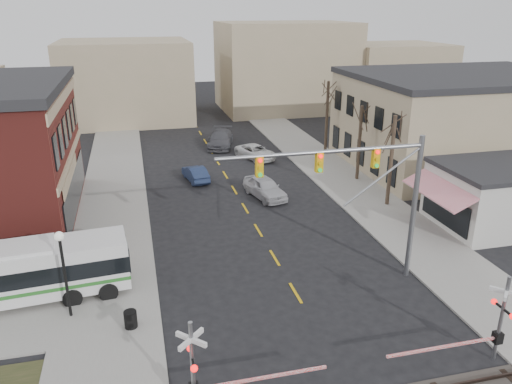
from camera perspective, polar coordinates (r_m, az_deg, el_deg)
The scene contains 20 objects.
ground at distance 25.17m, azimuth 6.00°, elevation -13.76°, with size 160.00×160.00×0.00m, color black.
sidewalk_west at distance 41.93m, azimuth -15.89°, elevation 0.12°, with size 5.00×60.00×0.12m, color gray.
sidewalk_east at distance 45.18m, azimuth 8.88°, elevation 2.15°, with size 5.00×60.00×0.12m, color gray.
tan_building at distance 50.20m, azimuth 22.57°, elevation 7.65°, with size 20.30×15.30×8.50m.
awning_shop at distance 37.30m, azimuth 26.04°, elevation -0.34°, with size 9.74×6.20×4.30m.
tree_east_a at distance 37.74m, azimuth 15.18°, elevation 3.44°, with size 0.28×0.28×6.75m.
tree_east_b at distance 43.05m, azimuth 11.73°, elevation 5.50°, with size 0.28×0.28×6.30m.
tree_east_c at distance 50.14m, azimuth 8.09°, elevation 8.36°, with size 0.28×0.28×7.20m.
transit_bus at distance 27.78m, azimuth -26.52°, elevation -8.43°, with size 11.76×3.57×2.98m.
traffic_signal_mast at distance 25.84m, azimuth 12.46°, elevation 1.18°, with size 10.77×0.30×8.00m.
rr_crossing_west at distance 19.00m, azimuth -5.88°, elevation -19.42°, with size 5.60×1.36×4.00m.
rr_crossing_east at distance 23.28m, azimuth 25.37°, elevation -13.22°, with size 5.60×1.36×4.00m.
street_lamp at distance 24.80m, azimuth -21.27°, elevation -6.93°, with size 0.44×0.44×4.44m.
trash_bin at distance 24.49m, azimuth -14.14°, elevation -13.92°, with size 0.60×0.60×0.82m, color black.
car_a at distance 38.91m, azimuth 1.03°, elevation 0.51°, with size 1.90×4.71×1.61m, color #B0B0B5.
car_b at distance 42.95m, azimuth -6.94°, elevation 2.11°, with size 1.40×4.01×1.32m, color #1D2949.
car_c at distance 48.98m, azimuth -0.03°, elevation 4.59°, with size 2.20×4.77×1.33m, color silver.
car_d at distance 53.34m, azimuth -4.08°, elevation 6.08°, with size 2.38×5.84×1.70m, color #46474C.
pedestrian_near at distance 27.43m, azimuth -16.61°, elevation -9.09°, with size 0.62×0.41×1.70m, color #4E403E.
pedestrian_far at distance 29.37m, azimuth -19.92°, elevation -7.53°, with size 0.78×0.61×1.61m, color #383A63.
Camera 1 is at (-7.45, -19.44, 14.14)m, focal length 35.00 mm.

